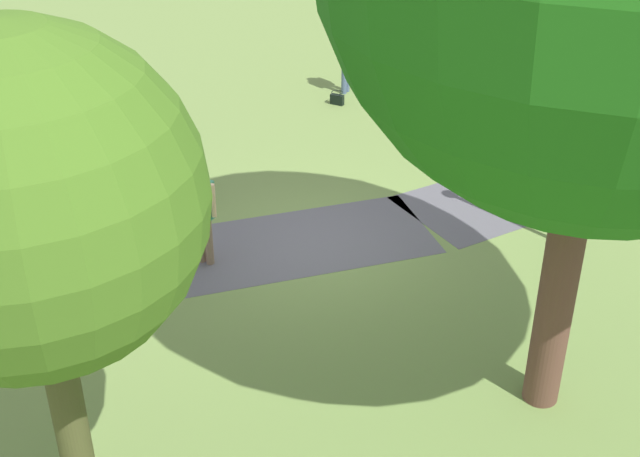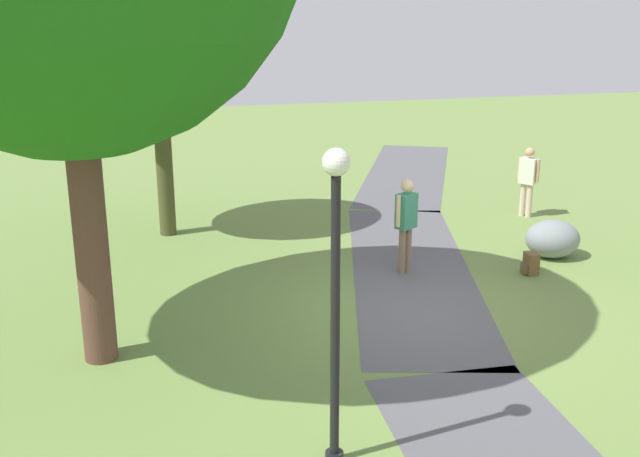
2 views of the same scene
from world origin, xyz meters
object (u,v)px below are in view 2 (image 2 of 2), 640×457
Objects in this scene: lawn_boulder at (553,239)px; backpack_by_boulder at (530,264)px; man_near_boulder at (406,219)px; lamp_post at (335,276)px; young_tree_near_path at (157,43)px; passerby_on_path at (528,177)px.

lawn_boulder is 2.75× the size of backpack_by_boulder.
backpack_by_boulder is (-0.66, -2.18, -0.82)m from man_near_boulder.
backpack_by_boulder is (4.68, -4.96, -1.95)m from lamp_post.
lawn_boulder reaches higher than backpack_by_boulder.
young_tree_near_path is 1.61× the size of lamp_post.
lawn_boulder is (5.44, -5.84, -1.78)m from lamp_post.
young_tree_near_path reaches higher than passerby_on_path.
passerby_on_path is at bearing -94.63° from young_tree_near_path.
lamp_post is 1.99× the size of man_near_boulder.
young_tree_near_path is at bearing 64.98° from lawn_boulder.
man_near_boulder is at bearing 73.23° from backpack_by_boulder.
lamp_post reaches higher than passerby_on_path.
lawn_boulder is at bearing -88.18° from man_near_boulder.
man_near_boulder reaches higher than backpack_by_boulder.
backpack_by_boulder is (-4.07, -6.22, -3.75)m from young_tree_near_path.
young_tree_near_path is at bearing 49.87° from man_near_boulder.
young_tree_near_path reaches higher than lawn_boulder.
young_tree_near_path is 6.05m from man_near_boulder.
backpack_by_boulder is at bearing 152.60° from passerby_on_path.
lawn_boulder is at bearing -49.31° from backpack_by_boulder.
young_tree_near_path is at bearing 8.19° from lamp_post.
lamp_post is (-8.75, -1.26, -1.81)m from young_tree_near_path.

